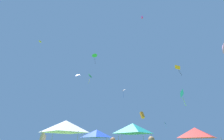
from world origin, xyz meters
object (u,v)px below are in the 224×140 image
Objects in this scene: canopy_tent_teal at (133,128)px; kite_blue_delta at (165,123)px; kite_magenta_box at (142,17)px; kite_cyan_diamond at (182,94)px; kite_pink_delta at (224,48)px; kite_green_diamond at (90,76)px; canopy_tent_blue at (97,134)px; kite_blue_diamond at (77,75)px; kite_orange_box at (142,115)px; kite_green_delta at (95,56)px; kite_black_delta at (124,90)px; canopy_tent_white at (65,126)px; kite_yellow_box at (40,41)px; canopy_tent_red at (196,133)px; kite_orange_diamond at (178,68)px.

kite_blue_delta reaches higher than canopy_tent_teal.
kite_cyan_diamond is at bearing -12.35° from kite_magenta_box.
kite_green_diamond is (-16.32, 25.43, 8.54)m from kite_pink_delta.
canopy_tent_blue is 2.06× the size of kite_blue_diamond.
kite_green_diamond is 18.36m from kite_orange_box.
kite_orange_box is 0.61× the size of kite_cyan_diamond.
canopy_tent_teal is 2.52× the size of kite_orange_box.
kite_black_delta is (6.10, -9.46, -13.42)m from kite_green_delta.
kite_black_delta is (6.95, 7.64, 6.58)m from canopy_tent_white.
kite_yellow_box is 25.16m from kite_magenta_box.
kite_green_delta is at bearing 120.91° from canopy_tent_red.
canopy_tent_blue is 0.99× the size of kite_green_diamond.
kite_pink_delta is 27.49m from kite_blue_diamond.
kite_green_diamond is at bearing 111.53° from canopy_tent_teal.
kite_blue_delta is (2.43, 14.26, -7.31)m from kite_orange_diamond.
kite_orange_box is (0.15, 16.78, 4.60)m from canopy_tent_red.
kite_yellow_box is (-12.03, -8.86, 4.72)m from kite_green_diamond.
canopy_tent_white is at bearing -89.13° from kite_green_diamond.
canopy_tent_red is (4.75, -4.26, -0.74)m from canopy_tent_teal.
canopy_tent_teal is 25.17m from kite_green_delta.
kite_blue_delta is 24.31m from kite_blue_diamond.
kite_pink_delta is 0.96× the size of kite_green_diamond.
canopy_tent_red is 35.30m from kite_yellow_box.
canopy_tent_white is 1.24× the size of canopy_tent_red.
kite_blue_delta is (16.03, 13.90, 3.20)m from canopy_tent_blue.
kite_green_diamond is 18.54m from kite_black_delta.
kite_orange_box is at bearing 111.97° from kite_cyan_diamond.
kite_green_diamond is (-3.13, 15.84, 16.22)m from canopy_tent_blue.
canopy_tent_white is 27.08m from kite_green_diamond.
canopy_tent_white is 6.63m from canopy_tent_blue.
kite_blue_diamond is (-2.80, 15.65, 13.22)m from canopy_tent_white.
canopy_tent_teal is 13.21m from kite_pink_delta.
kite_green_delta is at bearing 99.98° from canopy_tent_blue.
kite_cyan_diamond is (4.05, 7.11, 6.04)m from canopy_tent_red.
kite_blue_delta reaches higher than canopy_tent_blue.
kite_black_delta is 9.23m from kite_cyan_diamond.
kite_pink_delta is at bearing -28.88° from canopy_tent_red.
canopy_tent_blue is at bearing -134.30° from kite_orange_box.
kite_black_delta is at bearing 92.12° from canopy_tent_teal.
kite_cyan_diamond is at bearing 20.00° from canopy_tent_white.
kite_orange_box is (9.23, 9.46, 4.24)m from canopy_tent_blue.
kite_magenta_box is at bearing 29.61° from canopy_tent_white.
kite_magenta_box is at bearing -31.50° from kite_blue_diamond.
kite_blue_diamond reaches higher than kite_pink_delta.
canopy_tent_red is 1.07× the size of kite_green_delta.
canopy_tent_red is at bearing -59.09° from kite_green_delta.
kite_magenta_box reaches higher than kite_blue_delta.
kite_orange_diamond is at bearing -1.51° from canopy_tent_blue.
kite_orange_diamond is 21.84m from kite_blue_diamond.
kite_magenta_box is at bearing -51.32° from kite_green_diamond.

